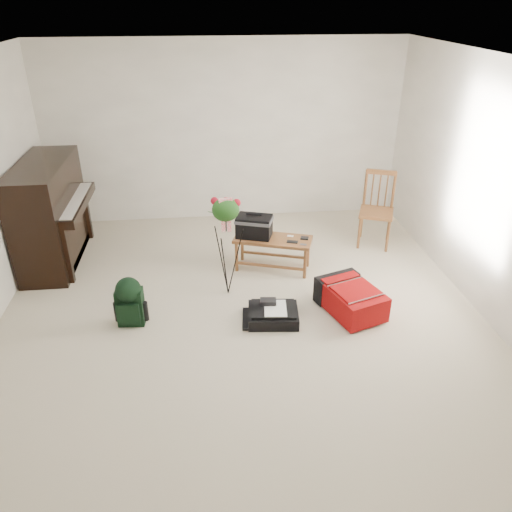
{
  "coord_description": "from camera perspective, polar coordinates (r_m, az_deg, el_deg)",
  "views": [
    {
      "loc": [
        -0.33,
        -4.21,
        3.01
      ],
      "look_at": [
        0.18,
        0.35,
        0.56
      ],
      "focal_mm": 35.0,
      "sensor_mm": 36.0,
      "label": 1
    }
  ],
  "objects": [
    {
      "name": "floor",
      "position": [
        5.18,
        -1.55,
        -7.4
      ],
      "size": [
        5.0,
        5.5,
        0.01
      ],
      "primitive_type": "cube",
      "color": "#BDB098",
      "rests_on": "ground"
    },
    {
      "name": "wall_back",
      "position": [
        7.19,
        -3.62,
        13.84
      ],
      "size": [
        5.0,
        0.04,
        2.5
      ],
      "primitive_type": "cube",
      "color": "white",
      "rests_on": "floor"
    },
    {
      "name": "wall_right",
      "position": [
        5.37,
        26.07,
        6.03
      ],
      "size": [
        0.04,
        5.5,
        2.5
      ],
      "primitive_type": "cube",
      "color": "white",
      "rests_on": "floor"
    },
    {
      "name": "bench",
      "position": [
        5.87,
        0.43,
        2.76
      ],
      "size": [
        0.99,
        0.64,
        0.71
      ],
      "rotation": [
        0.0,
        0.0,
        -0.32
      ],
      "color": "brown",
      "rests_on": "floor"
    },
    {
      "name": "piano",
      "position": [
        6.56,
        -22.35,
        4.33
      ],
      "size": [
        0.71,
        1.5,
        1.25
      ],
      "color": "black",
      "rests_on": "floor"
    },
    {
      "name": "black_duffel",
      "position": [
        5.15,
        1.96,
        -6.64
      ],
      "size": [
        0.55,
        0.45,
        0.21
      ],
      "rotation": [
        0.0,
        0.0,
        -0.1
      ],
      "color": "black",
      "rests_on": "floor"
    },
    {
      "name": "ceiling",
      "position": [
        4.25,
        -2.01,
        21.2
      ],
      "size": [
        5.0,
        5.5,
        0.01
      ],
      "primitive_type": "cube",
      "color": "white",
      "rests_on": "wall_back"
    },
    {
      "name": "flower_stand",
      "position": [
        5.36,
        -3.36,
        0.98
      ],
      "size": [
        0.42,
        0.42,
        1.17
      ],
      "rotation": [
        0.0,
        0.0,
        0.16
      ],
      "color": "black",
      "rests_on": "floor"
    },
    {
      "name": "dining_chair",
      "position": [
        6.73,
        13.51,
        5.13
      ],
      "size": [
        0.55,
        0.55,
        0.97
      ],
      "rotation": [
        0.0,
        0.0,
        -0.38
      ],
      "color": "brown",
      "rests_on": "floor"
    },
    {
      "name": "red_suitcase",
      "position": [
        5.37,
        10.64,
        -4.53
      ],
      "size": [
        0.68,
        0.84,
        0.3
      ],
      "rotation": [
        0.0,
        0.0,
        0.34
      ],
      "color": "#A20D06",
      "rests_on": "floor"
    },
    {
      "name": "green_backpack",
      "position": [
        5.14,
        -14.27,
        -4.82
      ],
      "size": [
        0.28,
        0.26,
        0.52
      ],
      "rotation": [
        0.0,
        0.0,
        -0.08
      ],
      "color": "black",
      "rests_on": "floor"
    }
  ]
}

